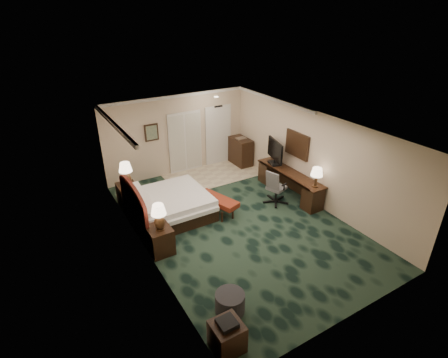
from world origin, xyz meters
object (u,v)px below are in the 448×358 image
bed (170,205)px  lamp_far (126,174)px  ottoman (230,303)px  desk (289,183)px  nightstand_near (160,240)px  bed_bench (218,204)px  tv (275,153)px  minibar (241,151)px  nightstand_far (128,195)px  lamp_near (159,217)px  desk_chair (277,186)px  side_table (227,336)px

bed → lamp_far: bearing=125.4°
ottoman → desk: bearing=37.2°
nightstand_near → lamp_far: size_ratio=0.95×
bed → bed_bench: bed is taller
tv → minibar: tv is taller
ottoman → minibar: 6.92m
nightstand_far → lamp_near: 2.67m
bed → desk: bearing=-11.3°
bed → minibar: size_ratio=2.06×
lamp_far → desk_chair: (3.76, -2.04, -0.47)m
nightstand_near → desk: size_ratio=0.26×
nightstand_near → lamp_near: bearing=-80.7°
minibar → desk_chair: bearing=-102.4°
bed_bench → side_table: bearing=-135.7°
ottoman → desk: size_ratio=0.22×
bed_bench → bed: bearing=141.3°
bed_bench → minibar: size_ratio=1.31×
desk_chair → lamp_near: bearing=170.4°
lamp_near → ottoman: bearing=-78.8°
lamp_near → bed_bench: bearing=24.8°
bed_bench → lamp_near: bearing=-173.2°
bed → ottoman: bed is taller
side_table → tv: 6.28m
bed → lamp_far: lamp_far is taller
bed_bench → desk_chair: (1.72, -0.45, 0.32)m
lamp_far → desk: 4.81m
tv → desk_chair: bearing=-108.6°
nightstand_near → side_table: 3.03m
side_table → desk: bearing=39.7°
lamp_far → minibar: (4.39, 0.83, -0.51)m
bed → nightstand_far: 1.44m
desk_chair → minibar: desk_chair is taller
side_table → ottoman: bearing=55.1°
nightstand_near → nightstand_far: nightstand_near is taller
lamp_near → bed_bench: size_ratio=0.51×
lamp_far → minibar: size_ratio=0.71×
lamp_far → tv: size_ratio=0.69×
lamp_far → nightstand_far: bearing=118.4°
nightstand_far → ottoman: (0.47, -4.89, -0.12)m
bed → nightstand_far: bearing=125.1°
bed_bench → side_table: (-2.05, -3.92, 0.06)m
nightstand_far → lamp_far: (0.02, -0.04, 0.67)m
desk_chair → lamp_far: bearing=134.4°
bed_bench → desk_chair: size_ratio=1.20×
ottoman → desk: (3.95, 3.00, 0.17)m
lamp_near → tv: tv is taller
lamp_near → desk_chair: lamp_near is taller
lamp_near → side_table: (-0.01, -2.97, -0.71)m
desk → tv: 1.06m
desk → desk_chair: (-0.64, -0.19, 0.16)m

